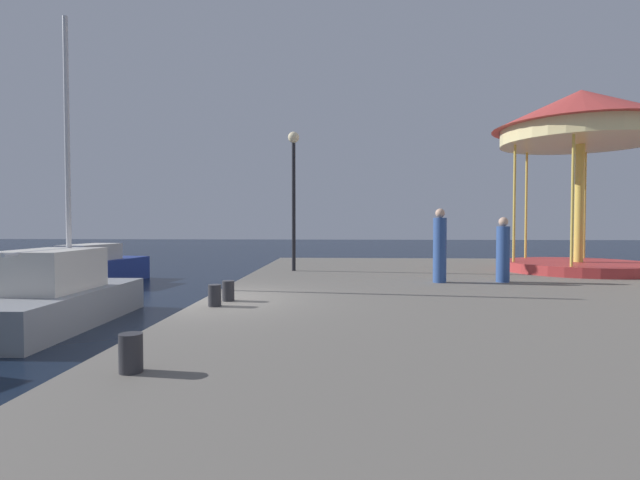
{
  "coord_description": "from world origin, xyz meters",
  "views": [
    {
      "loc": [
        2.89,
        -9.64,
        2.33
      ],
      "look_at": [
        2.1,
        5.38,
        1.81
      ],
      "focal_mm": 27.18,
      "sensor_mm": 36.0,
      "label": 1
    }
  ],
  "objects_px": {
    "sailboat_grey": "(51,297)",
    "bollard_south": "(131,353)",
    "bollard_north": "(228,291)",
    "bollard_center": "(215,295)",
    "carousel": "(581,135)",
    "person_by_the_water": "(440,248)",
    "person_mid_promenade": "(503,252)",
    "lamp_post_mid_promenade": "(294,176)",
    "motorboat_blue": "(92,269)"
  },
  "relations": [
    {
      "from": "sailboat_grey",
      "to": "bollard_south",
      "type": "bearing_deg",
      "value": -52.25
    },
    {
      "from": "bollard_north",
      "to": "bollard_center",
      "type": "bearing_deg",
      "value": -99.34
    },
    {
      "from": "carousel",
      "to": "person_by_the_water",
      "type": "height_order",
      "value": "carousel"
    },
    {
      "from": "bollard_south",
      "to": "person_mid_promenade",
      "type": "bearing_deg",
      "value": 51.72
    },
    {
      "from": "lamp_post_mid_promenade",
      "to": "person_by_the_water",
      "type": "relative_size",
      "value": 2.33
    },
    {
      "from": "bollard_south",
      "to": "bollard_center",
      "type": "height_order",
      "value": "same"
    },
    {
      "from": "motorboat_blue",
      "to": "bollard_center",
      "type": "relative_size",
      "value": 13.64
    },
    {
      "from": "carousel",
      "to": "lamp_post_mid_promenade",
      "type": "relative_size",
      "value": 1.29
    },
    {
      "from": "bollard_north",
      "to": "person_mid_promenade",
      "type": "distance_m",
      "value": 7.28
    },
    {
      "from": "bollard_south",
      "to": "person_by_the_water",
      "type": "distance_m",
      "value": 9.12
    },
    {
      "from": "sailboat_grey",
      "to": "carousel",
      "type": "bearing_deg",
      "value": 20.29
    },
    {
      "from": "bollard_south",
      "to": "bollard_north",
      "type": "bearing_deg",
      "value": 91.35
    },
    {
      "from": "sailboat_grey",
      "to": "bollard_north",
      "type": "bearing_deg",
      "value": -15.38
    },
    {
      "from": "bollard_north",
      "to": "carousel",
      "type": "bearing_deg",
      "value": 33.39
    },
    {
      "from": "bollard_north",
      "to": "bollard_south",
      "type": "bearing_deg",
      "value": -88.65
    },
    {
      "from": "person_by_the_water",
      "to": "sailboat_grey",
      "type": "bearing_deg",
      "value": -167.36
    },
    {
      "from": "bollard_center",
      "to": "person_by_the_water",
      "type": "distance_m",
      "value": 6.24
    },
    {
      "from": "sailboat_grey",
      "to": "carousel",
      "type": "distance_m",
      "value": 15.69
    },
    {
      "from": "carousel",
      "to": "bollard_center",
      "type": "relative_size",
      "value": 14.36
    },
    {
      "from": "bollard_center",
      "to": "bollard_south",
      "type": "bearing_deg",
      "value": -86.96
    },
    {
      "from": "bollard_south",
      "to": "bollard_north",
      "type": "height_order",
      "value": "same"
    },
    {
      "from": "bollard_south",
      "to": "person_by_the_water",
      "type": "height_order",
      "value": "person_by_the_water"
    },
    {
      "from": "bollard_center",
      "to": "bollard_north",
      "type": "bearing_deg",
      "value": 80.66
    },
    {
      "from": "motorboat_blue",
      "to": "lamp_post_mid_promenade",
      "type": "bearing_deg",
      "value": -15.76
    },
    {
      "from": "person_mid_promenade",
      "to": "bollard_center",
      "type": "bearing_deg",
      "value": -148.28
    },
    {
      "from": "lamp_post_mid_promenade",
      "to": "person_by_the_water",
      "type": "height_order",
      "value": "lamp_post_mid_promenade"
    },
    {
      "from": "carousel",
      "to": "person_mid_promenade",
      "type": "distance_m",
      "value": 5.72
    },
    {
      "from": "person_by_the_water",
      "to": "person_mid_promenade",
      "type": "relative_size",
      "value": 1.13
    },
    {
      "from": "carousel",
      "to": "bollard_south",
      "type": "relative_size",
      "value": 14.36
    },
    {
      "from": "bollard_north",
      "to": "person_mid_promenade",
      "type": "height_order",
      "value": "person_mid_promenade"
    },
    {
      "from": "person_by_the_water",
      "to": "person_mid_promenade",
      "type": "xyz_separation_m",
      "value": [
        1.66,
        0.16,
        -0.11
      ]
    },
    {
      "from": "motorboat_blue",
      "to": "bollard_north",
      "type": "relative_size",
      "value": 13.64
    },
    {
      "from": "sailboat_grey",
      "to": "bollard_center",
      "type": "bearing_deg",
      "value": -23.11
    },
    {
      "from": "lamp_post_mid_promenade",
      "to": "person_mid_promenade",
      "type": "xyz_separation_m",
      "value": [
        5.76,
        -2.72,
        -2.25
      ]
    },
    {
      "from": "bollard_center",
      "to": "person_by_the_water",
      "type": "height_order",
      "value": "person_by_the_water"
    },
    {
      "from": "motorboat_blue",
      "to": "bollard_north",
      "type": "xyz_separation_m",
      "value": [
        7.28,
        -8.36,
        0.4
      ]
    },
    {
      "from": "motorboat_blue",
      "to": "lamp_post_mid_promenade",
      "type": "relative_size",
      "value": 1.22
    },
    {
      "from": "motorboat_blue",
      "to": "person_mid_promenade",
      "type": "bearing_deg",
      "value": -19.9
    },
    {
      "from": "person_mid_promenade",
      "to": "lamp_post_mid_promenade",
      "type": "bearing_deg",
      "value": 154.75
    },
    {
      "from": "sailboat_grey",
      "to": "person_mid_promenade",
      "type": "xyz_separation_m",
      "value": [
        10.78,
        2.2,
        0.93
      ]
    },
    {
      "from": "bollard_center",
      "to": "bollard_north",
      "type": "relative_size",
      "value": 1.0
    },
    {
      "from": "sailboat_grey",
      "to": "person_mid_promenade",
      "type": "bearing_deg",
      "value": 11.56
    },
    {
      "from": "sailboat_grey",
      "to": "person_by_the_water",
      "type": "relative_size",
      "value": 3.8
    },
    {
      "from": "motorboat_blue",
      "to": "lamp_post_mid_promenade",
      "type": "distance_m",
      "value": 8.84
    },
    {
      "from": "lamp_post_mid_promenade",
      "to": "carousel",
      "type": "bearing_deg",
      "value": 1.84
    },
    {
      "from": "lamp_post_mid_promenade",
      "to": "bollard_south",
      "type": "relative_size",
      "value": 11.16
    },
    {
      "from": "motorboat_blue",
      "to": "lamp_post_mid_promenade",
      "type": "xyz_separation_m",
      "value": [
        7.92,
        -2.24,
        3.24
      ]
    },
    {
      "from": "bollard_south",
      "to": "motorboat_blue",
      "type": "bearing_deg",
      "value": 119.72
    },
    {
      "from": "lamp_post_mid_promenade",
      "to": "bollard_north",
      "type": "height_order",
      "value": "lamp_post_mid_promenade"
    },
    {
      "from": "motorboat_blue",
      "to": "bollard_south",
      "type": "height_order",
      "value": "motorboat_blue"
    }
  ]
}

